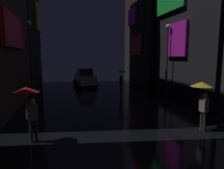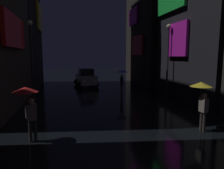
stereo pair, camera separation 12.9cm
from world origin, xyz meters
The scene contains 8 objects.
building_right_mid centered at (7.48, 12.78, 6.98)m, with size 4.25×7.55×13.96m.
building_right_far centered at (7.48, 22.24, 8.89)m, with size 4.25×8.48×17.78m.
pedestrian_midstreet_left_yellow centered at (3.04, 6.88, 1.67)m, with size 0.90×0.90×2.12m.
pedestrian_near_crossing_red centered at (-3.96, 7.16, 1.67)m, with size 0.90×0.90×2.12m.
pedestrian_midstreet_centre_blue centered at (1.88, 15.31, 1.67)m, with size 0.90×0.90×2.12m.
car_distant centered at (-0.59, 21.09, 0.93)m, with size 2.50×4.26×1.92m.
streetlamp_left_far centered at (-5.00, 14.95, 3.56)m, with size 0.36×0.36×5.72m.
streetlamp_right_far centered at (5.00, 13.64, 3.49)m, with size 0.36×0.36×5.60m.
Camera 1 is at (-2.64, -0.40, 3.20)m, focal length 32.00 mm.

